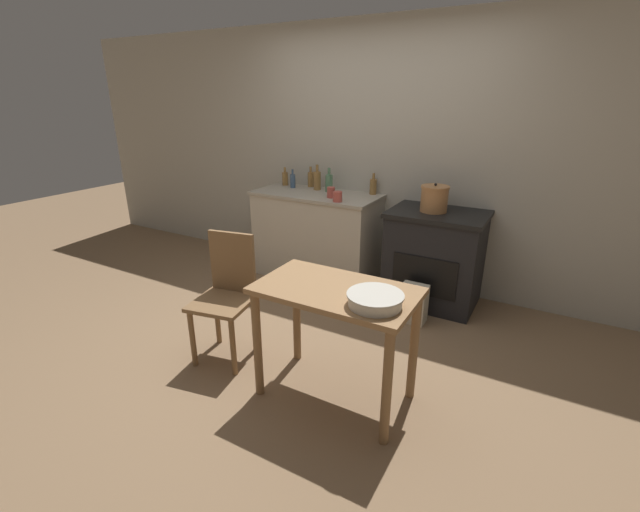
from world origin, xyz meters
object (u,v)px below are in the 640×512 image
at_px(chair, 227,293).
at_px(bottle_center, 311,179).
at_px(bottle_center_left, 293,181).
at_px(stock_pot, 434,199).
at_px(cup_right, 331,192).
at_px(cup_mid_right, 337,197).
at_px(work_table, 336,309).
at_px(flour_sack, 413,304).
at_px(bottle_mid_left, 329,183).
at_px(bottle_center_right, 285,178).
at_px(bottle_left, 373,186).
at_px(bottle_far_left, 317,180).
at_px(stove, 434,258).
at_px(mixing_bowl_large, 375,299).

height_order(chair, bottle_center, bottle_center).
bearing_deg(bottle_center_left, bottle_center, 43.63).
distance_m(stock_pot, cup_right, 1.00).
bearing_deg(cup_mid_right, work_table, -62.78).
distance_m(bottle_center_left, bottle_center, 0.20).
bearing_deg(bottle_center, bottle_center_left, -136.37).
bearing_deg(cup_mid_right, stock_pot, 13.95).
bearing_deg(flour_sack, work_table, -96.48).
relative_size(chair, cup_mid_right, 9.63).
distance_m(bottle_mid_left, bottle_center_right, 0.59).
xyz_separation_m(bottle_center_left, bottle_center_right, (-0.15, 0.07, 0.00)).
bearing_deg(bottle_center_left, cup_right, -20.59).
bearing_deg(chair, bottle_center, 91.32).
distance_m(stock_pot, bottle_left, 0.74).
xyz_separation_m(chair, stock_pot, (1.04, 1.61, 0.50)).
bearing_deg(work_table, bottle_far_left, 122.98).
xyz_separation_m(bottle_left, bottle_center_left, (-0.89, -0.13, -0.01)).
relative_size(stock_pot, cup_right, 2.45).
relative_size(stove, work_table, 0.91).
bearing_deg(flour_sack, mixing_bowl_large, -83.22).
relative_size(chair, cup_right, 9.03).
bearing_deg(flour_sack, chair, -132.46).
relative_size(stove, bottle_center, 4.05).
bearing_deg(cup_mid_right, chair, -97.32).
bearing_deg(bottle_far_left, cup_right, -40.29).
bearing_deg(stove, bottle_center_right, 174.16).
relative_size(mixing_bowl_large, bottle_far_left, 1.20).
relative_size(stove, stock_pot, 3.48).
bearing_deg(bottle_center, stove, -9.55).
bearing_deg(bottle_mid_left, bottle_far_left, 170.72).
xyz_separation_m(bottle_center, cup_right, (0.44, -0.36, -0.03)).
bearing_deg(bottle_far_left, bottle_center_right, 175.54).
relative_size(bottle_left, bottle_center_left, 1.08).
bearing_deg(stove, cup_mid_right, -166.07).
bearing_deg(mixing_bowl_large, bottle_mid_left, 124.86).
bearing_deg(bottle_center_right, bottle_center_left, -25.35).
height_order(bottle_center_left, bottle_center, bottle_center).
xyz_separation_m(work_table, bottle_center_left, (-1.46, 1.78, 0.36)).
distance_m(bottle_far_left, cup_mid_right, 0.58).
bearing_deg(mixing_bowl_large, chair, 173.45).
relative_size(flour_sack, stock_pot, 1.34).
bearing_deg(bottle_center_left, chair, -72.71).
height_order(work_table, bottle_mid_left, bottle_mid_left).
distance_m(chair, cup_mid_right, 1.49).
relative_size(mixing_bowl_large, bottle_center, 1.45).
bearing_deg(bottle_center, chair, -78.05).
relative_size(chair, bottle_center, 4.29).
xyz_separation_m(mixing_bowl_large, cup_mid_right, (-1.03, 1.54, 0.15)).
height_order(work_table, chair, chair).
bearing_deg(flour_sack, stock_pot, 93.00).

